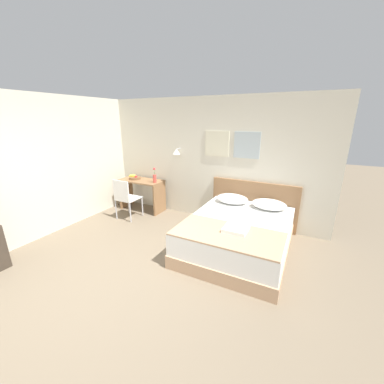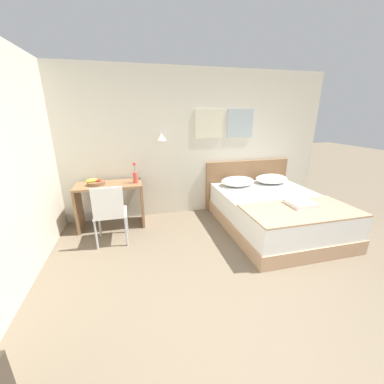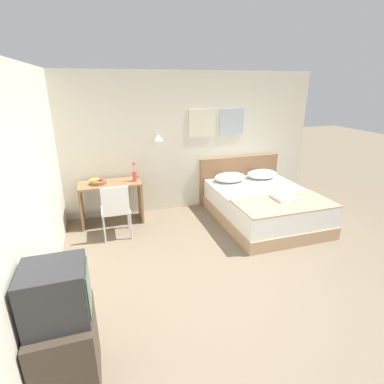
{
  "view_description": "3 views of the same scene",
  "coord_description": "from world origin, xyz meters",
  "px_view_note": "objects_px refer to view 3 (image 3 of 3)",
  "views": [
    {
      "loc": [
        2.15,
        -1.85,
        2.21
      ],
      "look_at": [
        0.16,
        2.07,
        0.83
      ],
      "focal_mm": 22.0,
      "sensor_mm": 36.0,
      "label": 1
    },
    {
      "loc": [
        -1.05,
        -1.44,
        1.89
      ],
      "look_at": [
        -0.16,
        2.09,
        0.66
      ],
      "focal_mm": 22.0,
      "sensor_mm": 36.0,
      "label": 2
    },
    {
      "loc": [
        -1.61,
        -2.69,
        2.45
      ],
      "look_at": [
        -0.29,
        1.45,
        0.84
      ],
      "focal_mm": 28.0,
      "sensor_mm": 36.0,
      "label": 3
    }
  ],
  "objects_px": {
    "folded_towel_near_foot": "(284,197)",
    "headboard": "(239,179)",
    "pillow_left": "(230,177)",
    "desk_chair": "(116,207)",
    "throw_blanket": "(284,203)",
    "tv_stand": "(67,351)",
    "television": "(56,293)",
    "bed": "(264,206)",
    "desk": "(111,196)",
    "fruit_bowl": "(98,182)",
    "pillow_right": "(262,174)",
    "flower_vase": "(135,174)"
  },
  "relations": [
    {
      "from": "folded_towel_near_foot",
      "to": "headboard",
      "type": "bearing_deg",
      "value": 93.33
    },
    {
      "from": "pillow_left",
      "to": "desk_chair",
      "type": "height_order",
      "value": "desk_chair"
    },
    {
      "from": "throw_blanket",
      "to": "tv_stand",
      "type": "xyz_separation_m",
      "value": [
        -3.23,
        -1.75,
        -0.24
      ]
    },
    {
      "from": "folded_towel_near_foot",
      "to": "television",
      "type": "xyz_separation_m",
      "value": [
        -3.32,
        -1.9,
        0.31
      ]
    },
    {
      "from": "bed",
      "to": "desk",
      "type": "bearing_deg",
      "value": 163.75
    },
    {
      "from": "throw_blanket",
      "to": "desk",
      "type": "relative_size",
      "value": 1.48
    },
    {
      "from": "fruit_bowl",
      "to": "bed",
      "type": "bearing_deg",
      "value": -15.01
    },
    {
      "from": "desk_chair",
      "to": "television",
      "type": "relative_size",
      "value": 1.94
    },
    {
      "from": "tv_stand",
      "to": "throw_blanket",
      "type": "bearing_deg",
      "value": 28.46
    },
    {
      "from": "bed",
      "to": "pillow_right",
      "type": "relative_size",
      "value": 3.23
    },
    {
      "from": "throw_blanket",
      "to": "television",
      "type": "distance_m",
      "value": 3.69
    },
    {
      "from": "bed",
      "to": "desk",
      "type": "height_order",
      "value": "desk"
    },
    {
      "from": "television",
      "to": "desk_chair",
      "type": "bearing_deg",
      "value": 76.71
    },
    {
      "from": "throw_blanket",
      "to": "pillow_left",
      "type": "bearing_deg",
      "value": 104.91
    },
    {
      "from": "desk",
      "to": "tv_stand",
      "type": "bearing_deg",
      "value": -100.06
    },
    {
      "from": "headboard",
      "to": "fruit_bowl",
      "type": "bearing_deg",
      "value": -174.18
    },
    {
      "from": "headboard",
      "to": "desk",
      "type": "relative_size",
      "value": 1.64
    },
    {
      "from": "headboard",
      "to": "flower_vase",
      "type": "relative_size",
      "value": 4.99
    },
    {
      "from": "desk_chair",
      "to": "flower_vase",
      "type": "distance_m",
      "value": 0.79
    },
    {
      "from": "desk",
      "to": "fruit_bowl",
      "type": "xyz_separation_m",
      "value": [
        -0.2,
        -0.01,
        0.28
      ]
    },
    {
      "from": "bed",
      "to": "headboard",
      "type": "relative_size",
      "value": 1.17
    },
    {
      "from": "desk",
      "to": "desk_chair",
      "type": "distance_m",
      "value": 0.64
    },
    {
      "from": "pillow_left",
      "to": "television",
      "type": "relative_size",
      "value": 1.34
    },
    {
      "from": "pillow_left",
      "to": "fruit_bowl",
      "type": "height_order",
      "value": "fruit_bowl"
    },
    {
      "from": "throw_blanket",
      "to": "desk",
      "type": "distance_m",
      "value": 3.01
    },
    {
      "from": "fruit_bowl",
      "to": "headboard",
      "type": "bearing_deg",
      "value": 5.82
    },
    {
      "from": "pillow_right",
      "to": "desk_chair",
      "type": "bearing_deg",
      "value": -168.52
    },
    {
      "from": "pillow_right",
      "to": "folded_towel_near_foot",
      "type": "distance_m",
      "value": 1.24
    },
    {
      "from": "pillow_right",
      "to": "fruit_bowl",
      "type": "relative_size",
      "value": 2.15
    },
    {
      "from": "bed",
      "to": "flower_vase",
      "type": "height_order",
      "value": "flower_vase"
    },
    {
      "from": "pillow_right",
      "to": "flower_vase",
      "type": "xyz_separation_m",
      "value": [
        -2.6,
        -0.02,
        0.24
      ]
    },
    {
      "from": "folded_towel_near_foot",
      "to": "tv_stand",
      "type": "distance_m",
      "value": 3.84
    },
    {
      "from": "throw_blanket",
      "to": "television",
      "type": "bearing_deg",
      "value": -151.52
    },
    {
      "from": "folded_towel_near_foot",
      "to": "desk",
      "type": "height_order",
      "value": "desk"
    },
    {
      "from": "television",
      "to": "tv_stand",
      "type": "bearing_deg",
      "value": 180.0
    },
    {
      "from": "bed",
      "to": "flower_vase",
      "type": "distance_m",
      "value": 2.43
    },
    {
      "from": "television",
      "to": "flower_vase",
      "type": "bearing_deg",
      "value": 72.18
    },
    {
      "from": "bed",
      "to": "folded_towel_near_foot",
      "type": "distance_m",
      "value": 0.58
    },
    {
      "from": "tv_stand",
      "to": "desk_chair",
      "type": "bearing_deg",
      "value": 76.64
    },
    {
      "from": "headboard",
      "to": "television",
      "type": "distance_m",
      "value": 4.72
    },
    {
      "from": "pillow_left",
      "to": "desk",
      "type": "distance_m",
      "value": 2.32
    },
    {
      "from": "bed",
      "to": "headboard",
      "type": "height_order",
      "value": "headboard"
    },
    {
      "from": "headboard",
      "to": "desk_chair",
      "type": "xyz_separation_m",
      "value": [
        -2.64,
        -0.92,
        0.06
      ]
    },
    {
      "from": "desk",
      "to": "tv_stand",
      "type": "relative_size",
      "value": 1.55
    },
    {
      "from": "pillow_left",
      "to": "desk_chair",
      "type": "bearing_deg",
      "value": -165.04
    },
    {
      "from": "desk_chair",
      "to": "flower_vase",
      "type": "height_order",
      "value": "flower_vase"
    },
    {
      "from": "bed",
      "to": "folded_towel_near_foot",
      "type": "relative_size",
      "value": 5.79
    },
    {
      "from": "pillow_left",
      "to": "flower_vase",
      "type": "distance_m",
      "value": 1.89
    },
    {
      "from": "television",
      "to": "desk",
      "type": "bearing_deg",
      "value": 80.0
    },
    {
      "from": "pillow_right",
      "to": "bed",
      "type": "bearing_deg",
      "value": -115.6
    }
  ]
}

